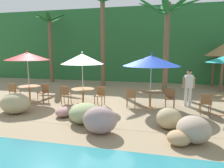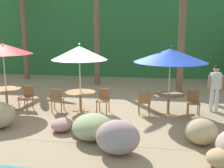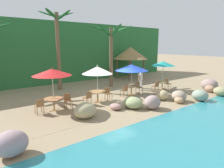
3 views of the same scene
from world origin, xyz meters
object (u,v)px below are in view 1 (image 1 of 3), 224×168
at_px(dining_table_white, 83,91).
at_px(chair_blue_inland, 131,96).
at_px(umbrella_white, 82,59).
at_px(chair_blue_seaward, 170,97).
at_px(chair_red_seaward, 44,91).
at_px(umbrella_red, 27,56).
at_px(chair_teal_inland, 206,102).
at_px(umbrella_blue, 151,61).
at_px(chair_white_seaward, 100,94).
at_px(dining_table_red, 29,88).
at_px(dining_table_blue, 150,94).
at_px(waiter_in_white, 189,85).
at_px(palm_tree_nearest, 50,37).
at_px(chair_red_inland, 14,90).
at_px(palm_tree_third, 167,28).
at_px(chair_white_inland, 65,93).
at_px(palm_tree_second, 103,28).

height_order(dining_table_white, chair_blue_inland, chair_blue_inland).
bearing_deg(umbrella_white, chair_blue_seaward, 2.57).
bearing_deg(chair_red_seaward, umbrella_red, 178.22).
bearing_deg(chair_teal_inland, umbrella_blue, 165.21).
height_order(chair_white_seaward, chair_blue_inland, same).
bearing_deg(dining_table_red, dining_table_blue, 0.13).
xyz_separation_m(dining_table_red, chair_blue_seaward, (6.97, 0.09, -0.10)).
distance_m(umbrella_white, waiter_in_white, 5.02).
bearing_deg(dining_table_red, palm_tree_nearest, 109.65).
relative_size(chair_red_inland, chair_white_seaward, 1.00).
relative_size(dining_table_blue, chair_blue_inland, 1.26).
relative_size(umbrella_white, palm_tree_third, 0.45).
bearing_deg(umbrella_blue, dining_table_red, -179.87).
xyz_separation_m(umbrella_red, chair_red_inland, (-0.85, -0.12, -1.74)).
bearing_deg(dining_table_blue, chair_white_inland, -176.26).
bearing_deg(chair_blue_inland, umbrella_white, 178.01).
bearing_deg(umbrella_red, waiter_in_white, 4.82).
relative_size(chair_red_inland, waiter_in_white, 0.51).
bearing_deg(waiter_in_white, palm_tree_nearest, 151.66).
relative_size(chair_blue_seaward, waiter_in_white, 0.51).
relative_size(dining_table_red, chair_blue_inland, 1.26).
height_order(chair_white_inland, waiter_in_white, waiter_in_white).
distance_m(chair_red_inland, palm_tree_nearest, 7.00).
xyz_separation_m(umbrella_red, chair_teal_inland, (8.30, -0.56, -1.74)).
height_order(dining_table_blue, palm_tree_third, palm_tree_third).
height_order(umbrella_red, chair_blue_seaward, umbrella_red).
bearing_deg(umbrella_red, chair_blue_seaward, 0.74).
bearing_deg(umbrella_white, dining_table_white, 90.00).
bearing_deg(umbrella_red, chair_blue_inland, -1.84).
bearing_deg(waiter_in_white, chair_white_inland, -170.93).
bearing_deg(palm_tree_second, chair_white_inland, -94.15).
distance_m(dining_table_red, umbrella_white, 3.34).
height_order(dining_table_red, chair_blue_inland, chair_blue_inland).
height_order(chair_white_inland, palm_tree_third, palm_tree_third).
xyz_separation_m(dining_table_white, palm_tree_third, (3.84, 3.55, 3.24)).
relative_size(dining_table_blue, chair_teal_inland, 1.26).
distance_m(chair_white_inland, chair_blue_seaward, 4.86).
xyz_separation_m(chair_white_inland, dining_table_blue, (3.99, 0.26, 0.10)).
bearing_deg(umbrella_white, palm_tree_second, 95.11).
relative_size(umbrella_red, chair_teal_inland, 2.95).
relative_size(chair_red_seaward, dining_table_blue, 0.79).
distance_m(chair_white_inland, waiter_in_white, 5.75).
height_order(chair_teal_inland, waiter_in_white, waiter_in_white).
bearing_deg(chair_blue_seaward, chair_teal_inland, -26.12).
xyz_separation_m(chair_white_seaward, palm_tree_nearest, (-5.97, 6.08, 3.11)).
xyz_separation_m(chair_white_seaward, umbrella_blue, (2.30, 0.08, 1.58)).
distance_m(chair_red_inland, dining_table_blue, 6.97).
xyz_separation_m(umbrella_white, chair_white_inland, (-0.84, -0.16, -1.64)).
bearing_deg(dining_table_white, umbrella_blue, 1.87).
distance_m(chair_teal_inland, waiter_in_white, 1.41).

